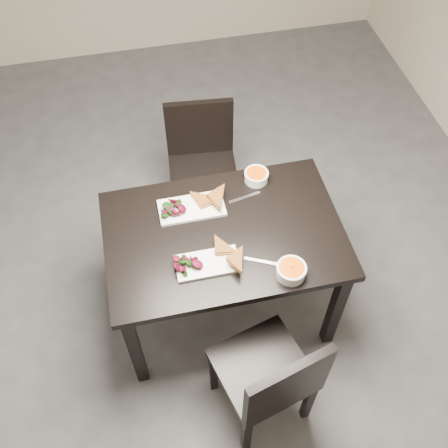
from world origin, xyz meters
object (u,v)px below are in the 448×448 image
plate_near (207,264)px  plate_far (192,208)px  soup_bowl_far (256,176)px  chair_near (272,379)px  soup_bowl_near (291,270)px  table (224,244)px  chair_far (202,160)px

plate_near → plate_far: (-0.01, 0.35, 0.00)m
plate_near → plate_far: 0.35m
plate_near → soup_bowl_far: size_ratio=2.31×
chair_near → soup_bowl_near: bearing=49.7°
table → soup_bowl_near: (0.25, -0.31, 0.14)m
soup_bowl_near → soup_bowl_far: soup_bowl_near is taller
chair_far → plate_far: bearing=-99.6°
soup_bowl_near → soup_bowl_far: (-0.01, 0.62, -0.00)m
soup_bowl_near → plate_near: bearing=159.3°
chair_far → chair_near: bearing=-82.7°
table → soup_bowl_far: size_ratio=9.05×
table → plate_far: plate_far is taller
chair_near → soup_bowl_near: size_ratio=5.87×
chair_near → plate_near: chair_near is taller
table → plate_near: (-0.12, -0.17, 0.11)m
chair_near → soup_bowl_far: bearing=65.3°
chair_far → table: bearing=-86.7°
chair_far → plate_near: 1.00m
plate_far → soup_bowl_far: size_ratio=2.57×
soup_bowl_far → soup_bowl_near: bearing=-89.3°
plate_near → chair_far: bearing=81.2°
chair_far → soup_bowl_far: size_ratio=6.41×
table → soup_bowl_near: size_ratio=8.29×
soup_bowl_near → soup_bowl_far: size_ratio=1.09×
plate_far → table: bearing=-54.6°
plate_far → chair_far: bearing=75.0°
plate_far → soup_bowl_far: soup_bowl_far is taller
plate_near → plate_far: bearing=92.1°
table → chair_far: 0.80m
soup_bowl_far → plate_near: bearing=-127.3°
chair_far → plate_far: chair_far is taller
table → chair_near: 0.71m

